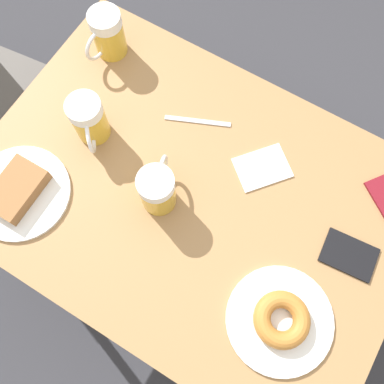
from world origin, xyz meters
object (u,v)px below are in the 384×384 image
(beer_mug_right, at_px, (107,34))
(napkin_folded, at_px, (262,168))
(plate_with_donut, at_px, (281,320))
(passport_far_edge, at_px, (349,255))
(plate_with_cake, at_px, (18,191))
(beer_mug_left, at_px, (89,120))
(fork, at_px, (198,121))
(beer_mug_center, at_px, (158,189))

(beer_mug_right, bearing_deg, napkin_folded, -100.45)
(plate_with_donut, xyz_separation_m, passport_far_edge, (0.22, -0.07, -0.01))
(napkin_folded, bearing_deg, plate_with_cake, 127.37)
(beer_mug_right, bearing_deg, beer_mug_left, -155.56)
(plate_with_cake, height_order, beer_mug_left, beer_mug_left)
(napkin_folded, bearing_deg, beer_mug_left, 107.96)
(napkin_folded, height_order, fork, same)
(beer_mug_center, height_order, napkin_folded, beer_mug_center)
(plate_with_donut, relative_size, beer_mug_right, 1.80)
(plate_with_cake, height_order, plate_with_donut, plate_with_donut)
(beer_mug_right, bearing_deg, passport_far_edge, -103.14)
(beer_mug_left, height_order, passport_far_edge, beer_mug_left)
(plate_with_donut, xyz_separation_m, napkin_folded, (0.31, 0.21, -0.02))
(beer_mug_right, xyz_separation_m, napkin_folded, (-0.10, -0.53, -0.07))
(passport_far_edge, bearing_deg, beer_mug_left, 93.70)
(plate_with_donut, bearing_deg, beer_mug_center, 74.78)
(plate_with_donut, height_order, passport_far_edge, plate_with_donut)
(beer_mug_center, bearing_deg, plate_with_cake, 118.74)
(beer_mug_center, xyz_separation_m, beer_mug_right, (0.30, 0.35, 0.00))
(plate_with_donut, distance_m, beer_mug_center, 0.41)
(plate_with_donut, relative_size, fork, 1.47)
(napkin_folded, bearing_deg, beer_mug_center, 138.42)
(plate_with_donut, bearing_deg, passport_far_edge, -18.81)
(beer_mug_center, bearing_deg, beer_mug_right, 49.30)
(plate_with_cake, bearing_deg, napkin_folded, -52.63)
(beer_mug_center, height_order, passport_far_edge, beer_mug_center)
(plate_with_donut, bearing_deg, plate_with_cake, 95.07)
(plate_with_donut, height_order, fork, plate_with_donut)
(plate_with_donut, distance_m, beer_mug_left, 0.66)
(plate_with_cake, bearing_deg, plate_with_donut, -84.93)
(fork, bearing_deg, beer_mug_right, 78.02)
(beer_mug_left, bearing_deg, fork, -52.12)
(passport_far_edge, bearing_deg, napkin_folded, 71.96)
(plate_with_cake, height_order, passport_far_edge, plate_with_cake)
(plate_with_donut, bearing_deg, beer_mug_right, 61.15)
(beer_mug_left, bearing_deg, plate_with_cake, 165.25)
(passport_far_edge, bearing_deg, plate_with_donut, 161.19)
(beer_mug_left, height_order, fork, beer_mug_left)
(beer_mug_center, bearing_deg, passport_far_edge, -76.42)
(passport_far_edge, bearing_deg, fork, 76.10)
(plate_with_cake, xyz_separation_m, beer_mug_right, (0.47, 0.05, 0.05))
(beer_mug_left, distance_m, beer_mug_right, 0.26)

